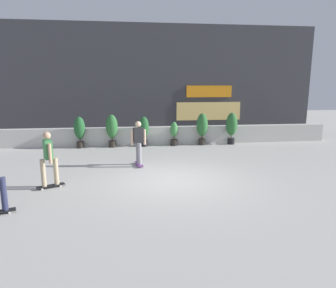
% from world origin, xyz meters
% --- Properties ---
extents(ground_plane, '(48.00, 48.00, 0.00)m').
position_xyz_m(ground_plane, '(0.00, 0.00, 0.00)').
color(ground_plane, '#B2AFA8').
extents(planter_wall, '(18.00, 0.40, 0.90)m').
position_xyz_m(planter_wall, '(0.00, 6.00, 0.45)').
color(planter_wall, beige).
rests_on(planter_wall, ground).
extents(building_backdrop, '(20.00, 2.08, 6.50)m').
position_xyz_m(building_backdrop, '(0.01, 10.00, 3.25)').
color(building_backdrop, '#38383D').
rests_on(building_backdrop, ground).
extents(potted_plant_0, '(0.52, 0.52, 1.52)m').
position_xyz_m(potted_plant_0, '(-3.79, 5.55, 0.88)').
color(potted_plant_0, '#2D2823').
rests_on(potted_plant_0, ground).
extents(potted_plant_1, '(0.56, 0.56, 1.60)m').
position_xyz_m(potted_plant_1, '(-2.25, 5.55, 0.94)').
color(potted_plant_1, '#2D2823').
rests_on(potted_plant_1, ground).
extents(potted_plant_2, '(0.51, 0.51, 1.48)m').
position_xyz_m(potted_plant_2, '(-0.70, 5.55, 0.86)').
color(potted_plant_2, black).
rests_on(potted_plant_2, ground).
extents(potted_plant_3, '(0.36, 0.36, 1.20)m').
position_xyz_m(potted_plant_3, '(0.81, 5.55, 0.63)').
color(potted_plant_3, '#2D2823').
rests_on(potted_plant_3, ground).
extents(potted_plant_4, '(0.56, 0.56, 1.60)m').
position_xyz_m(potted_plant_4, '(2.24, 5.55, 0.94)').
color(potted_plant_4, '#2D2823').
rests_on(potted_plant_4, ground).
extents(potted_plant_5, '(0.57, 0.57, 1.62)m').
position_xyz_m(potted_plant_5, '(3.78, 5.55, 0.95)').
color(potted_plant_5, black).
rests_on(potted_plant_5, ground).
extents(skater_mid_plaza, '(0.81, 0.54, 1.70)m').
position_xyz_m(skater_mid_plaza, '(-3.75, -0.22, 0.94)').
color(skater_mid_plaza, black).
rests_on(skater_mid_plaza, ground).
extents(skater_by_wall_left, '(0.55, 0.82, 1.70)m').
position_xyz_m(skater_by_wall_left, '(-1.06, 1.94, 0.94)').
color(skater_by_wall_left, '#72338C').
rests_on(skater_by_wall_left, ground).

